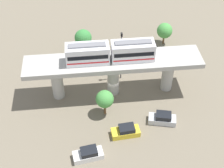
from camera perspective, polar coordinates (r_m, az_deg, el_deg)
name	(u,v)px	position (r m, az deg, el deg)	size (l,w,h in m)	color
ground_plane	(113,92)	(56.03, 0.20, -1.36)	(120.00, 120.00, 0.00)	#706654
viaduct	(113,68)	(52.49, 0.21, 2.77)	(5.20, 28.00, 6.93)	#A8A59E
train	(110,52)	(50.47, -0.30, 5.51)	(2.64, 13.55, 3.24)	silver
parked_car_silver	(163,119)	(51.47, 8.73, -5.93)	(2.72, 4.50, 1.76)	#B2B5BA
parked_car_yellow	(126,131)	(49.32, 2.41, -8.18)	(2.12, 4.33, 1.76)	yellow
parked_car_white	(88,154)	(46.94, -4.12, -12.03)	(2.41, 4.42, 1.76)	white
tree_near_viaduct	(105,99)	(50.31, -1.27, -2.65)	(2.79, 2.79, 4.61)	brown
tree_mid_lot	(83,38)	(62.87, -5.02, 7.95)	(3.24, 3.24, 4.91)	brown
tree_far_corner	(165,31)	(65.84, 9.09, 9.09)	(3.03, 3.03, 4.59)	brown
signal_post	(121,54)	(55.28, 1.60, 5.15)	(0.44, 0.28, 9.53)	#4C4C51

